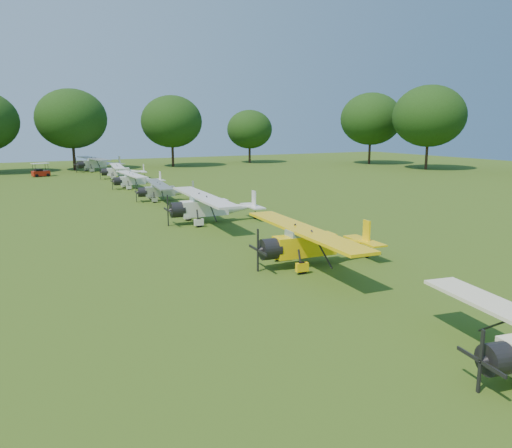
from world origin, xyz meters
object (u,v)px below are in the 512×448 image
at_px(aircraft_7, 98,163).
at_px(aircraft_2, 313,241).
at_px(aircraft_3, 211,205).
at_px(aircraft_6, 122,170).
at_px(aircraft_4, 164,190).
at_px(golf_cart, 40,172).
at_px(aircraft_5, 136,179).

bearing_deg(aircraft_7, aircraft_2, -98.53).
distance_m(aircraft_3, aircraft_6, 34.60).
distance_m(aircraft_4, aircraft_6, 22.33).
xyz_separation_m(aircraft_2, aircraft_4, (-0.01, 25.37, -0.19)).
bearing_deg(aircraft_2, aircraft_6, 93.36).
bearing_deg(aircraft_3, aircraft_7, 93.48).
bearing_deg(aircraft_6, aircraft_3, -84.50).
bearing_deg(golf_cart, aircraft_4, -88.07).
distance_m(aircraft_2, aircraft_4, 25.37).
bearing_deg(aircraft_2, aircraft_7, 94.35).
height_order(aircraft_4, aircraft_6, aircraft_6).
height_order(aircraft_4, golf_cart, golf_cart).
xyz_separation_m(aircraft_5, aircraft_7, (0.18, 24.37, 0.27)).
height_order(aircraft_3, aircraft_5, aircraft_3).
distance_m(aircraft_4, aircraft_5, 10.81).
xyz_separation_m(aircraft_3, aircraft_4, (0.24, 12.26, -0.25)).
distance_m(aircraft_2, aircraft_6, 47.69).
distance_m(aircraft_3, golf_cart, 43.41).
relative_size(aircraft_2, aircraft_4, 1.17).
distance_m(aircraft_2, aircraft_5, 36.18).
bearing_deg(aircraft_5, aircraft_3, -91.59).
bearing_deg(aircraft_3, aircraft_5, 93.35).
bearing_deg(aircraft_6, aircraft_7, 100.99).
bearing_deg(aircraft_5, aircraft_2, -90.95).
distance_m(aircraft_3, aircraft_7, 47.45).
relative_size(aircraft_2, aircraft_6, 1.11).
relative_size(aircraft_5, aircraft_7, 0.80).
bearing_deg(aircraft_4, aircraft_6, 94.86).
distance_m(aircraft_6, golf_cart, 12.51).
height_order(aircraft_2, golf_cart, aircraft_2).
relative_size(aircraft_4, golf_cart, 3.78).
height_order(aircraft_5, aircraft_7, aircraft_7).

